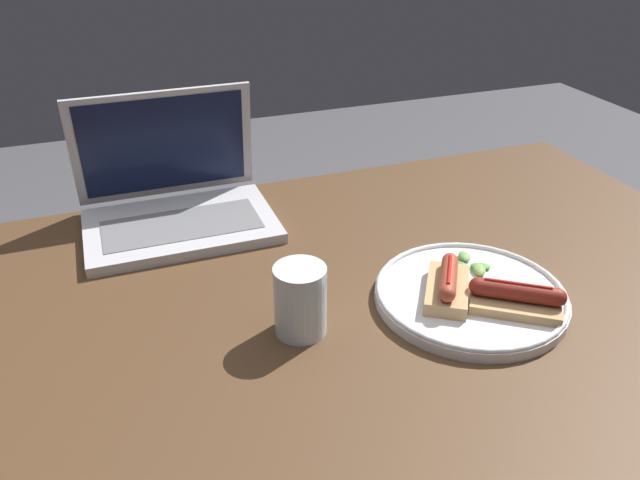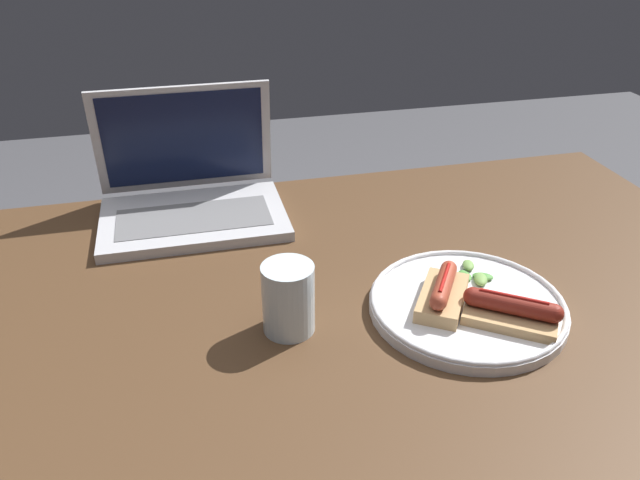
% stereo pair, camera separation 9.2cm
% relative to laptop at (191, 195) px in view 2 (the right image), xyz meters
% --- Properties ---
extents(desk, '(1.44, 0.86, 0.75)m').
position_rel_laptop_xyz_m(desk, '(0.14, -0.33, -0.10)').
color(desk, '#4C331E').
rests_on(desk, ground_plane).
extents(laptop, '(0.32, 0.24, 0.22)m').
position_rel_laptop_xyz_m(laptop, '(0.00, 0.00, 0.00)').
color(laptop, '#B7B7BC').
rests_on(laptop, desk).
extents(plate, '(0.27, 0.27, 0.02)m').
position_rel_laptop_xyz_m(plate, '(0.35, -0.39, -0.03)').
color(plate, silver).
rests_on(plate, desk).
extents(sausage_toast_left, '(0.11, 0.13, 0.05)m').
position_rel_laptop_xyz_m(sausage_toast_left, '(0.32, -0.38, -0.01)').
color(sausage_toast_left, tan).
rests_on(sausage_toast_left, plate).
extents(sausage_toast_middle, '(0.14, 0.12, 0.04)m').
position_rel_laptop_xyz_m(sausage_toast_middle, '(0.39, -0.44, -0.01)').
color(sausage_toast_middle, tan).
rests_on(sausage_toast_middle, plate).
extents(salad_pile, '(0.07, 0.08, 0.01)m').
position_rel_laptop_xyz_m(salad_pile, '(0.39, -0.33, -0.02)').
color(salad_pile, '#4C8E3D').
rests_on(salad_pile, plate).
extents(drinking_glass, '(0.07, 0.07, 0.10)m').
position_rel_laptop_xyz_m(drinking_glass, '(0.10, -0.37, 0.01)').
color(drinking_glass, silver).
rests_on(drinking_glass, desk).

